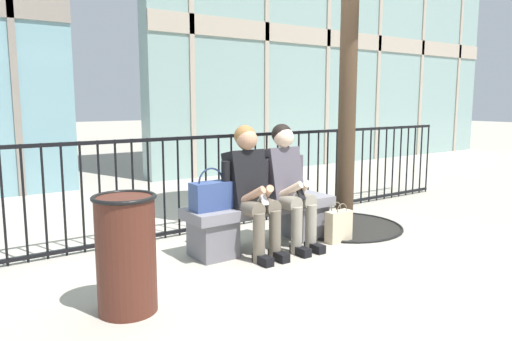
{
  "coord_description": "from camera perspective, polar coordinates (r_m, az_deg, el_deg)",
  "views": [
    {
      "loc": [
        -2.72,
        -3.73,
        1.44
      ],
      "look_at": [
        0.0,
        0.1,
        0.75
      ],
      "focal_mm": 33.64,
      "sensor_mm": 36.0,
      "label": 1
    }
  ],
  "objects": [
    {
      "name": "stone_bench",
      "position": [
        4.77,
        0.7,
        -5.85
      ],
      "size": [
        1.6,
        0.44,
        0.45
      ],
      "color": "slate",
      "rests_on": "ground"
    },
    {
      "name": "shopping_bag",
      "position": [
        5.01,
        9.8,
        -6.5
      ],
      "size": [
        0.28,
        0.12,
        0.41
      ],
      "color": "beige",
      "rests_on": "ground"
    },
    {
      "name": "ground_plane",
      "position": [
        4.84,
        0.69,
        -8.96
      ],
      "size": [
        60.0,
        60.0,
        0.0
      ],
      "primitive_type": "plane",
      "color": "#A8A091"
    },
    {
      "name": "seated_person_companion",
      "position": [
        4.72,
        3.78,
        -1.3
      ],
      "size": [
        0.52,
        0.66,
        1.21
      ],
      "color": "gray",
      "rests_on": "ground"
    },
    {
      "name": "seated_person_with_phone",
      "position": [
        4.46,
        -0.59,
        -1.85
      ],
      "size": [
        0.52,
        0.66,
        1.21
      ],
      "color": "#6B6051",
      "rests_on": "ground"
    },
    {
      "name": "handbag_on_bench",
      "position": [
        4.38,
        -5.36,
        -2.93
      ],
      "size": [
        0.37,
        0.18,
        0.39
      ],
      "color": "#33477F",
      "rests_on": "stone_bench"
    },
    {
      "name": "plaza_railing",
      "position": [
        5.38,
        -4.43,
        -1.32
      ],
      "size": [
        7.68,
        0.04,
        1.07
      ],
      "color": "black",
      "rests_on": "ground"
    },
    {
      "name": "trash_can",
      "position": [
        3.41,
        -15.19,
        -9.4
      ],
      "size": [
        0.43,
        0.43,
        0.82
      ],
      "color": "#4C2319",
      "rests_on": "ground"
    }
  ]
}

